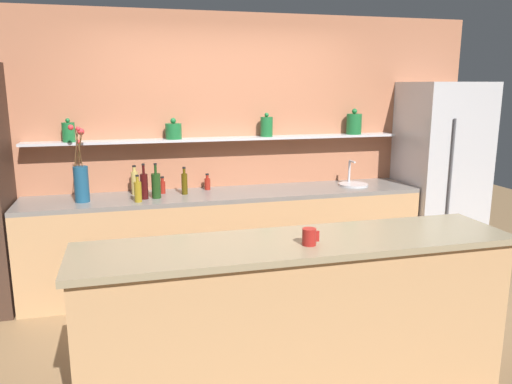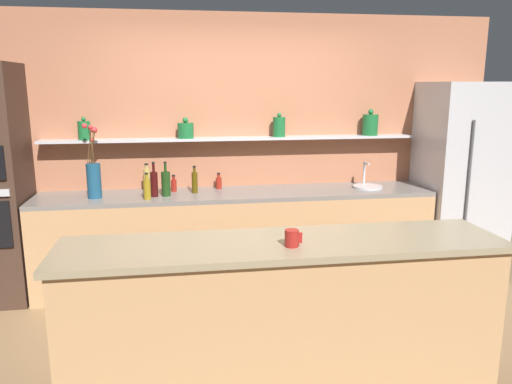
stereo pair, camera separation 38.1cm
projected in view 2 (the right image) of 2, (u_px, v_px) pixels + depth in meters
ground_plane at (265, 345)px, 3.76m from camera, size 12.00×12.00×0.00m
back_wall_unit at (238, 147)px, 5.02m from camera, size 5.20×0.28×2.60m
back_counter_unit at (237, 238)px, 4.85m from camera, size 3.74×0.62×0.92m
island_counter at (283, 321)px, 3.04m from camera, size 2.64×0.61×1.02m
refrigerator at (460, 180)px, 5.05m from camera, size 0.76×0.73×1.95m
flower_vase at (94, 176)px, 4.47m from camera, size 0.14×0.15×0.67m
sink_fixture at (367, 185)px, 4.95m from camera, size 0.29×0.29×0.25m
bottle_oil_0 at (195, 182)px, 4.70m from camera, size 0.06×0.06×0.26m
bottle_sauce_1 at (219, 182)px, 4.89m from camera, size 0.06×0.06×0.16m
bottle_wine_2 at (154, 183)px, 4.54m from camera, size 0.07×0.07×0.32m
bottle_wine_3 at (166, 183)px, 4.57m from camera, size 0.08×0.08×0.32m
bottle_sauce_4 at (174, 185)px, 4.77m from camera, size 0.05×0.05×0.16m
bottle_oil_5 at (147, 189)px, 4.44m from camera, size 0.07×0.07×0.24m
bottle_spirit_6 at (147, 180)px, 4.75m from camera, size 0.07×0.07×0.27m
coffee_mug at (292, 238)px, 2.84m from camera, size 0.10×0.08×0.10m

